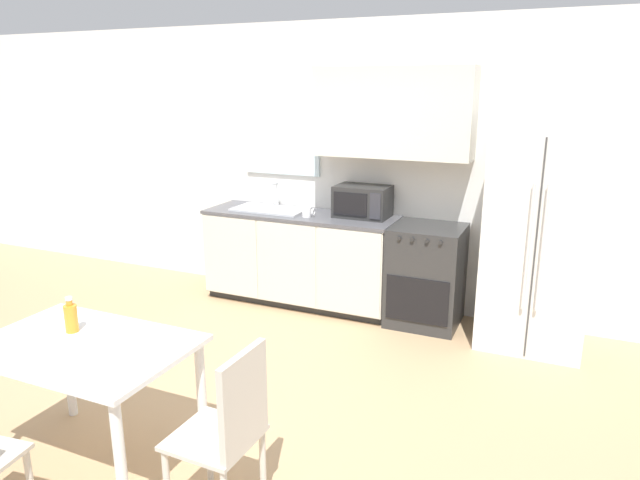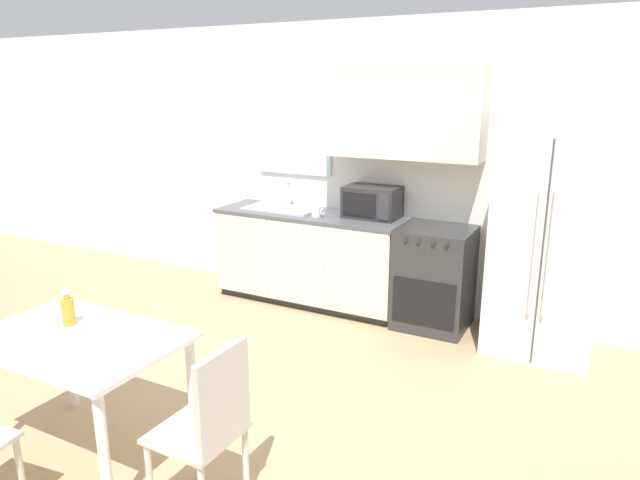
# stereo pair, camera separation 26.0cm
# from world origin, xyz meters

# --- Properties ---
(ground_plane) EXTENTS (12.00, 12.00, 0.00)m
(ground_plane) POSITION_xyz_m (0.00, 0.00, 0.00)
(ground_plane) COLOR tan
(wall_back) EXTENTS (12.00, 0.38, 2.70)m
(wall_back) POSITION_xyz_m (0.05, 2.10, 1.44)
(wall_back) COLOR silver
(wall_back) RESTS_ON ground_plane
(kitchen_counter) EXTENTS (1.89, 0.61, 0.92)m
(kitchen_counter) POSITION_xyz_m (-0.47, 1.80, 0.46)
(kitchen_counter) COLOR #333333
(kitchen_counter) RESTS_ON ground_plane
(oven_range) EXTENTS (0.63, 0.61, 0.91)m
(oven_range) POSITION_xyz_m (0.79, 1.80, 0.45)
(oven_range) COLOR #2D2D2D
(oven_range) RESTS_ON ground_plane
(refrigerator) EXTENTS (0.82, 0.74, 1.78)m
(refrigerator) POSITION_xyz_m (1.71, 1.75, 0.89)
(refrigerator) COLOR silver
(refrigerator) RESTS_ON ground_plane
(kitchen_sink) EXTENTS (0.72, 0.39, 0.26)m
(kitchen_sink) POSITION_xyz_m (-0.80, 1.81, 0.93)
(kitchen_sink) COLOR #B7BABC
(kitchen_sink) RESTS_ON kitchen_counter
(microwave) EXTENTS (0.50, 0.35, 0.29)m
(microwave) POSITION_xyz_m (0.14, 1.90, 1.06)
(microwave) COLOR #282828
(microwave) RESTS_ON kitchen_counter
(coffee_mug) EXTENTS (0.12, 0.09, 0.09)m
(coffee_mug) POSITION_xyz_m (-0.33, 1.68, 0.96)
(coffee_mug) COLOR white
(coffee_mug) RESTS_ON kitchen_counter
(dining_table) EXTENTS (1.17, 0.78, 0.76)m
(dining_table) POSITION_xyz_m (-0.44, -0.97, 0.65)
(dining_table) COLOR white
(dining_table) RESTS_ON ground_plane
(dining_chair_side) EXTENTS (0.41, 0.41, 0.93)m
(dining_chair_side) POSITION_xyz_m (0.52, -1.02, 0.54)
(dining_chair_side) COLOR beige
(dining_chair_side) RESTS_ON ground_plane
(drink_bottle) EXTENTS (0.07, 0.07, 0.21)m
(drink_bottle) POSITION_xyz_m (-0.62, -0.87, 0.84)
(drink_bottle) COLOR orange
(drink_bottle) RESTS_ON dining_table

